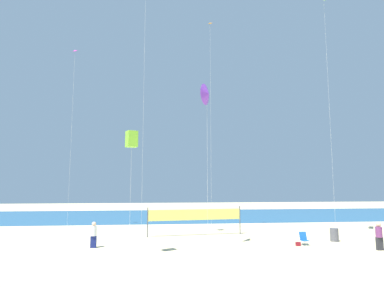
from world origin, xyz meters
TOP-DOWN VIEW (x-y plane):
  - ground_plane at (0.00, 0.00)m, footprint 120.00×120.00m
  - ocean_band at (0.00, 28.15)m, footprint 120.00×20.00m
  - beachgoer_white_shirt at (-7.10, 5.37)m, footprint 0.40×0.40m
  - beachgoer_plum_shirt at (11.78, 2.53)m, footprint 0.41×0.41m
  - folding_beach_chair at (7.69, 4.93)m, footprint 0.52×0.65m
  - trash_barrel at (10.61, 6.02)m, footprint 0.61×0.61m
  - volleyball_net at (0.44, 10.00)m, footprint 8.08×1.10m
  - beach_handbag at (7.08, 4.53)m, footprint 0.33×0.17m
  - kite_violet_delta at (0.59, 4.08)m, footprint 1.08×1.45m
  - kite_lime_box at (-4.43, 2.08)m, footprint 0.82×0.82m
  - kite_orange_diamond at (2.29, 12.80)m, footprint 0.55×0.55m
  - kite_magenta_diamond at (-11.31, 14.84)m, footprint 0.65×0.65m

SIDE VIEW (x-z plane):
  - ground_plane at x=0.00m, z-range 0.00..0.00m
  - ocean_band at x=0.00m, z-range 0.00..0.01m
  - beach_handbag at x=7.08m, z-range 0.00..0.27m
  - folding_beach_chair at x=7.69m, z-range 0.02..0.91m
  - trash_barrel at x=10.61m, z-range 0.00..0.98m
  - beachgoer_white_shirt at x=-7.10m, z-range 0.06..1.80m
  - beachgoer_plum_shirt at x=11.78m, z-range 0.06..1.87m
  - volleyball_net at x=0.44m, z-range 0.44..2.84m
  - kite_lime_box at x=-4.43m, z-range 3.27..10.83m
  - kite_violet_delta at x=0.59m, z-range 4.92..16.30m
  - kite_magenta_diamond at x=-11.31m, z-range 8.03..26.00m
  - kite_orange_diamond at x=2.29m, z-range 8.48..29.07m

